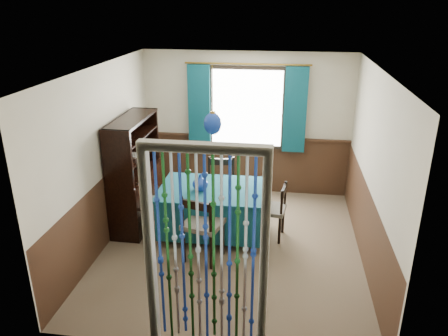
% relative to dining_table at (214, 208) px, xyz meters
% --- Properties ---
extents(floor, '(4.00, 4.00, 0.00)m').
position_rel_dining_table_xyz_m(floor, '(0.31, -0.31, -0.43)').
color(floor, brown).
rests_on(floor, ground).
extents(ceiling, '(4.00, 4.00, 0.00)m').
position_rel_dining_table_xyz_m(ceiling, '(0.31, -0.31, 2.07)').
color(ceiling, silver).
rests_on(ceiling, ground).
extents(wall_back, '(3.60, 0.00, 3.60)m').
position_rel_dining_table_xyz_m(wall_back, '(0.31, 1.69, 0.82)').
color(wall_back, beige).
rests_on(wall_back, ground).
extents(wall_front, '(3.60, 0.00, 3.60)m').
position_rel_dining_table_xyz_m(wall_front, '(0.31, -2.31, 0.82)').
color(wall_front, beige).
rests_on(wall_front, ground).
extents(wall_left, '(0.00, 4.00, 4.00)m').
position_rel_dining_table_xyz_m(wall_left, '(-1.49, -0.31, 0.82)').
color(wall_left, beige).
rests_on(wall_left, ground).
extents(wall_right, '(0.00, 4.00, 4.00)m').
position_rel_dining_table_xyz_m(wall_right, '(2.11, -0.31, 0.82)').
color(wall_right, beige).
rests_on(wall_right, ground).
extents(wainscot_back, '(3.60, 0.00, 3.60)m').
position_rel_dining_table_xyz_m(wainscot_back, '(0.31, 1.67, 0.07)').
color(wainscot_back, '#3C2517').
rests_on(wainscot_back, ground).
extents(wainscot_front, '(3.60, 0.00, 3.60)m').
position_rel_dining_table_xyz_m(wainscot_front, '(0.31, -2.30, 0.07)').
color(wainscot_front, '#3C2517').
rests_on(wainscot_front, ground).
extents(wainscot_left, '(0.00, 4.00, 4.00)m').
position_rel_dining_table_xyz_m(wainscot_left, '(-1.47, -0.31, 0.07)').
color(wainscot_left, '#3C2517').
rests_on(wainscot_left, ground).
extents(wainscot_right, '(0.00, 4.00, 4.00)m').
position_rel_dining_table_xyz_m(wainscot_right, '(2.10, -0.31, 0.07)').
color(wainscot_right, '#3C2517').
rests_on(wainscot_right, ground).
extents(window, '(1.32, 0.12, 1.42)m').
position_rel_dining_table_xyz_m(window, '(0.31, 1.64, 1.12)').
color(window, black).
rests_on(window, wall_back).
extents(doorway, '(1.16, 0.12, 2.18)m').
position_rel_dining_table_xyz_m(doorway, '(0.31, -2.25, 0.62)').
color(doorway, silver).
rests_on(doorway, ground).
extents(dining_table, '(1.57, 1.10, 0.75)m').
position_rel_dining_table_xyz_m(dining_table, '(0.00, 0.00, 0.00)').
color(dining_table, '#0F414E').
rests_on(dining_table, floor).
extents(chair_near, '(0.58, 0.57, 0.97)m').
position_rel_dining_table_xyz_m(chair_near, '(-0.04, -0.69, 0.08)').
color(chair_near, black).
rests_on(chair_near, floor).
extents(chair_far, '(0.50, 0.48, 0.94)m').
position_rel_dining_table_xyz_m(chair_far, '(0.01, 0.66, 0.06)').
color(chair_far, black).
rests_on(chair_far, floor).
extents(chair_left, '(0.47, 0.49, 0.87)m').
position_rel_dining_table_xyz_m(chair_left, '(-0.89, -0.06, 0.03)').
color(chair_left, black).
rests_on(chair_left, floor).
extents(chair_right, '(0.45, 0.46, 0.84)m').
position_rel_dining_table_xyz_m(chair_right, '(0.87, 0.05, 0.01)').
color(chair_right, black).
rests_on(chair_right, floor).
extents(sideboard, '(0.46, 1.30, 1.69)m').
position_rel_dining_table_xyz_m(sideboard, '(-1.24, 0.22, 0.15)').
color(sideboard, black).
rests_on(sideboard, floor).
extents(pendant_lamp, '(0.25, 0.25, 0.94)m').
position_rel_dining_table_xyz_m(pendant_lamp, '(0.00, -0.00, 1.29)').
color(pendant_lamp, olive).
rests_on(pendant_lamp, ceiling).
extents(vase_table, '(0.25, 0.25, 0.21)m').
position_rel_dining_table_xyz_m(vase_table, '(-0.18, -0.07, 0.42)').
color(vase_table, navy).
rests_on(vase_table, dining_table).
extents(bowl_shelf, '(0.24, 0.24, 0.06)m').
position_rel_dining_table_xyz_m(bowl_shelf, '(-1.18, -0.00, 0.75)').
color(bowl_shelf, beige).
rests_on(bowl_shelf, sideboard).
extents(vase_sideboard, '(0.19, 0.19, 0.17)m').
position_rel_dining_table_xyz_m(vase_sideboard, '(-1.18, 0.51, 0.50)').
color(vase_sideboard, beige).
rests_on(vase_sideboard, sideboard).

